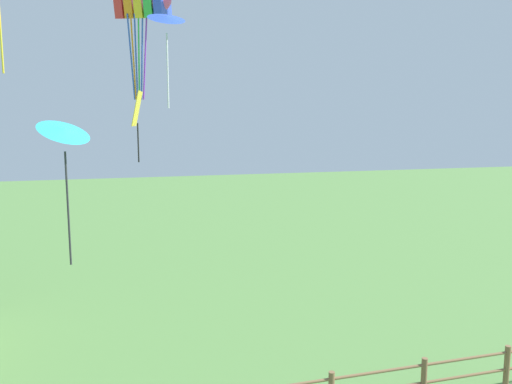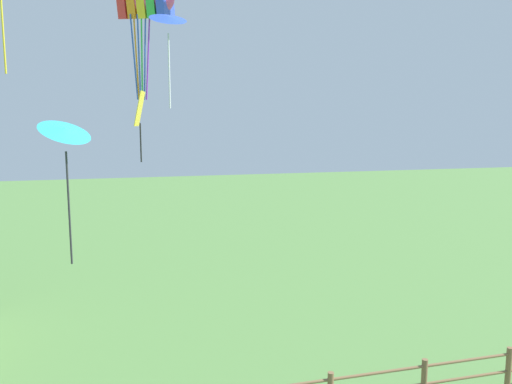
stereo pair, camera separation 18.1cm
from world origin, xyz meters
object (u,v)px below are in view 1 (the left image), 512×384
at_px(kite_blue_delta, 166,20).
at_px(kite_cyan_delta, 64,134).
at_px(kite_rainbow_parafoil, 143,1).
at_px(kite_yellow_diamond, 137,113).

height_order(kite_blue_delta, kite_cyan_delta, kite_blue_delta).
distance_m(kite_rainbow_parafoil, kite_yellow_diamond, 4.25).
bearing_deg(kite_blue_delta, kite_yellow_diamond, 107.21).
height_order(kite_rainbow_parafoil, kite_yellow_diamond, kite_rainbow_parafoil).
xyz_separation_m(kite_yellow_diamond, kite_cyan_delta, (-1.91, -4.52, -0.57)).
height_order(kite_rainbow_parafoil, kite_cyan_delta, kite_rainbow_parafoil).
relative_size(kite_yellow_diamond, kite_cyan_delta, 0.66).
bearing_deg(kite_cyan_delta, kite_yellow_diamond, 67.09).
bearing_deg(kite_rainbow_parafoil, kite_yellow_diamond, -103.92).
xyz_separation_m(kite_rainbow_parafoil, kite_yellow_diamond, (-0.38, -1.54, -3.94)).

